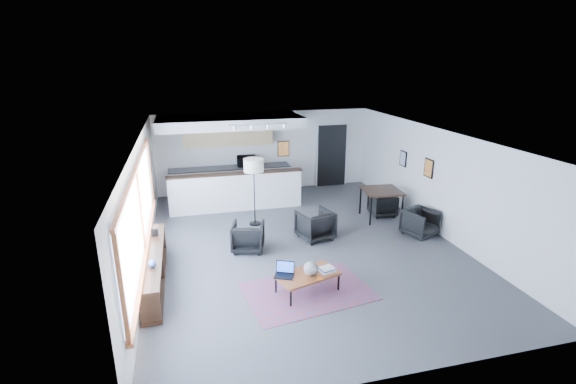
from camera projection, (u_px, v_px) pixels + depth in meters
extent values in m
cube|color=#464649|center=(302.00, 244.00, 9.95)|extent=(7.00, 9.00, 0.01)
cube|color=white|center=(303.00, 136.00, 9.15)|extent=(7.00, 9.00, 0.01)
cube|color=silver|center=(265.00, 151.00, 13.71)|extent=(7.00, 0.01, 2.60)
cube|color=silver|center=(399.00, 296.00, 5.40)|extent=(7.00, 0.01, 2.60)
cube|color=silver|center=(142.00, 205.00, 8.73)|extent=(0.01, 9.00, 2.60)
cube|color=silver|center=(438.00, 182.00, 10.37)|extent=(0.01, 9.00, 2.60)
cube|color=#8CBFFF|center=(139.00, 210.00, 7.85)|extent=(0.02, 5.80, 1.55)
cube|color=brown|center=(146.00, 249.00, 8.10)|extent=(0.10, 5.95, 0.06)
cube|color=brown|center=(136.00, 169.00, 7.61)|extent=(0.06, 5.95, 0.06)
cube|color=brown|center=(122.00, 289.00, 5.18)|extent=(0.06, 0.06, 1.60)
cube|color=brown|center=(141.00, 210.00, 7.85)|extent=(0.06, 0.06, 1.60)
cube|color=brown|center=(150.00, 171.00, 10.53)|extent=(0.06, 0.06, 1.60)
cube|color=black|center=(153.00, 254.00, 8.07)|extent=(0.35, 3.00, 0.05)
cube|color=black|center=(156.00, 280.00, 8.24)|extent=(0.35, 3.00, 0.05)
cube|color=black|center=(150.00, 309.00, 6.82)|extent=(0.33, 0.04, 0.55)
cube|color=black|center=(155.00, 267.00, 8.16)|extent=(0.33, 0.04, 0.55)
cube|color=black|center=(158.00, 238.00, 9.49)|extent=(0.33, 0.04, 0.55)
cube|color=#3359A5|center=(152.00, 312.00, 7.01)|extent=(0.18, 0.04, 0.20)
cube|color=silver|center=(152.00, 306.00, 7.16)|extent=(0.18, 0.04, 0.22)
cube|color=maroon|center=(153.00, 300.00, 7.31)|extent=(0.18, 0.04, 0.24)
cube|color=black|center=(153.00, 296.00, 7.48)|extent=(0.18, 0.04, 0.20)
cube|color=#3359A5|center=(154.00, 290.00, 7.63)|extent=(0.18, 0.04, 0.22)
cube|color=silver|center=(154.00, 285.00, 7.78)|extent=(0.18, 0.04, 0.24)
cube|color=maroon|center=(155.00, 281.00, 7.95)|extent=(0.18, 0.04, 0.20)
cube|color=black|center=(155.00, 277.00, 8.10)|extent=(0.18, 0.04, 0.22)
cube|color=#3359A5|center=(155.00, 272.00, 8.25)|extent=(0.18, 0.03, 0.24)
cube|color=silver|center=(156.00, 269.00, 8.42)|extent=(0.18, 0.03, 0.20)
cube|color=maroon|center=(156.00, 265.00, 8.57)|extent=(0.18, 0.03, 0.22)
cube|color=black|center=(157.00, 261.00, 8.72)|extent=(0.18, 0.04, 0.24)
cube|color=black|center=(155.00, 233.00, 8.77)|extent=(0.14, 0.02, 0.18)
sphere|color=#264C99|center=(152.00, 264.00, 7.49)|extent=(0.14, 0.14, 0.14)
cube|color=white|center=(236.00, 192.00, 11.99)|extent=(3.80, 0.25, 1.10)
cube|color=black|center=(236.00, 173.00, 11.82)|extent=(3.85, 0.32, 0.04)
cube|color=white|center=(231.00, 182.00, 13.36)|extent=(3.80, 0.60, 0.90)
cube|color=#2D2D2D|center=(230.00, 168.00, 13.22)|extent=(3.82, 0.62, 0.04)
cube|color=tan|center=(228.00, 134.00, 13.04)|extent=(2.80, 0.35, 0.70)
cube|color=white|center=(230.00, 122.00, 12.24)|extent=(4.20, 1.80, 0.30)
cube|color=black|center=(283.00, 149.00, 11.96)|extent=(0.35, 0.03, 0.45)
cube|color=orange|center=(284.00, 149.00, 11.94)|extent=(0.30, 0.01, 0.40)
cube|color=black|center=(331.00, 156.00, 14.24)|extent=(1.00, 0.12, 2.10)
cube|color=white|center=(317.00, 156.00, 14.13)|extent=(0.06, 0.10, 2.10)
cube|color=white|center=(345.00, 155.00, 14.37)|extent=(0.06, 0.10, 2.10)
cube|color=white|center=(332.00, 124.00, 13.92)|extent=(1.10, 0.10, 0.06)
cube|color=silver|center=(259.00, 124.00, 11.05)|extent=(1.60, 0.04, 0.04)
cylinder|color=silver|center=(234.00, 128.00, 10.92)|extent=(0.07, 0.07, 0.09)
cylinder|color=silver|center=(251.00, 127.00, 11.03)|extent=(0.07, 0.07, 0.09)
cylinder|color=silver|center=(268.00, 127.00, 11.13)|extent=(0.07, 0.07, 0.09)
cylinder|color=silver|center=(284.00, 126.00, 11.24)|extent=(0.07, 0.07, 0.09)
cube|color=black|center=(429.00, 168.00, 10.65)|extent=(0.03, 0.38, 0.48)
cube|color=orange|center=(428.00, 168.00, 10.65)|extent=(0.00, 0.32, 0.42)
cube|color=black|center=(403.00, 159.00, 11.87)|extent=(0.03, 0.34, 0.44)
cube|color=#859FC5|center=(403.00, 159.00, 11.86)|extent=(0.00, 0.28, 0.38)
cube|color=#663750|center=(307.00, 291.00, 7.93)|extent=(2.54, 1.92, 0.01)
cube|color=brown|center=(308.00, 275.00, 7.82)|extent=(1.29, 0.94, 0.04)
cube|color=black|center=(291.00, 298.00, 7.40)|extent=(0.03, 0.03, 0.34)
cube|color=black|center=(276.00, 285.00, 7.83)|extent=(0.03, 0.03, 0.34)
cube|color=black|center=(339.00, 282.00, 7.93)|extent=(0.03, 0.03, 0.34)
cube|color=black|center=(322.00, 271.00, 8.36)|extent=(0.03, 0.03, 0.34)
cube|color=black|center=(316.00, 282.00, 7.61)|extent=(1.06, 0.35, 0.03)
cube|color=black|center=(300.00, 270.00, 8.05)|extent=(1.06, 0.35, 0.03)
cube|color=black|center=(284.00, 276.00, 7.72)|extent=(0.42, 0.37, 0.02)
cube|color=black|center=(285.00, 267.00, 7.80)|extent=(0.34, 0.20, 0.23)
cube|color=blue|center=(285.00, 267.00, 7.80)|extent=(0.31, 0.17, 0.20)
sphere|color=gray|center=(311.00, 268.00, 7.73)|extent=(0.27, 0.27, 0.27)
cube|color=silver|center=(327.00, 270.00, 7.91)|extent=(0.35, 0.31, 0.03)
cube|color=#3359A5|center=(327.00, 269.00, 7.90)|extent=(0.31, 0.28, 0.03)
cube|color=silver|center=(327.00, 268.00, 7.87)|extent=(0.29, 0.25, 0.03)
cube|color=#E5590C|center=(320.00, 279.00, 7.65)|extent=(0.12, 0.12, 0.01)
imported|color=black|center=(248.00, 235.00, 9.54)|extent=(0.86, 0.83, 0.73)
imported|color=black|center=(315.00, 223.00, 10.15)|extent=(0.92, 0.89, 0.79)
cylinder|color=black|center=(255.00, 223.00, 11.14)|extent=(0.34, 0.34, 0.03)
cylinder|color=black|center=(254.00, 196.00, 10.90)|extent=(0.03, 0.03, 1.51)
cylinder|color=beige|center=(254.00, 165.00, 10.64)|extent=(0.56, 0.56, 0.34)
cube|color=black|center=(382.00, 191.00, 11.30)|extent=(1.07, 1.07, 0.04)
cylinder|color=black|center=(371.00, 211.00, 10.95)|extent=(0.05, 0.05, 0.78)
cylinder|color=black|center=(360.00, 201.00, 11.77)|extent=(0.05, 0.05, 0.78)
cylinder|color=black|center=(402.00, 210.00, 11.08)|extent=(0.05, 0.05, 0.78)
cylinder|color=black|center=(390.00, 199.00, 11.90)|extent=(0.05, 0.05, 0.78)
imported|color=black|center=(420.00, 223.00, 10.37)|extent=(0.78, 0.76, 0.62)
imported|color=black|center=(382.00, 205.00, 11.70)|extent=(0.59, 0.56, 0.58)
imported|color=black|center=(246.00, 160.00, 13.28)|extent=(0.60, 0.34, 0.40)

